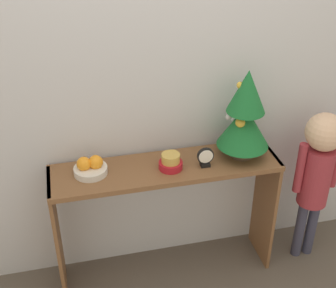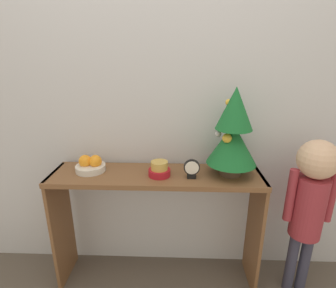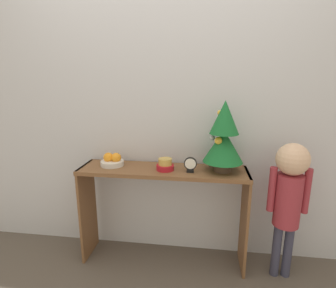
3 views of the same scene
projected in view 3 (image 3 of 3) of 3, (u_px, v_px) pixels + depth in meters
ground_plane at (160, 272)px, 2.04m from camera, size 12.00×12.00×0.00m
back_wall at (166, 106)px, 2.09m from camera, size 7.00×0.05×2.50m
console_table at (163, 190)px, 2.04m from camera, size 1.29×0.32×0.79m
mini_tree at (224, 137)px, 1.89m from camera, size 0.29×0.29×0.52m
fruit_bowl at (112, 161)px, 2.07m from camera, size 0.18×0.18×0.10m
singing_bowl at (165, 165)px, 1.96m from camera, size 0.13×0.13×0.09m
desk_clock at (190, 165)px, 1.91m from camera, size 0.09×0.04×0.11m
child_figure at (289, 191)px, 1.85m from camera, size 0.28×0.22×1.04m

